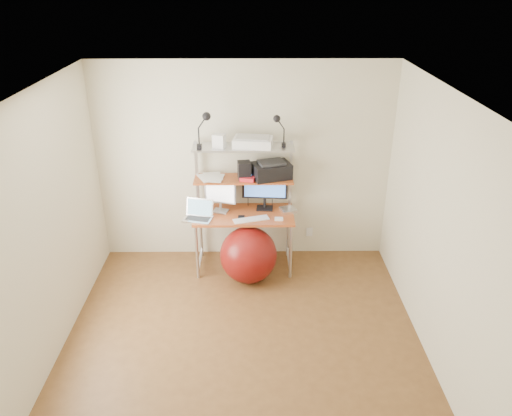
{
  "coord_description": "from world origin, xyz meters",
  "views": [
    {
      "loc": [
        0.09,
        -3.95,
        3.4
      ],
      "look_at": [
        0.14,
        1.15,
        0.95
      ],
      "focal_mm": 35.0,
      "sensor_mm": 36.0,
      "label": 1
    }
  ],
  "objects_px": {
    "printer": "(271,170)",
    "monitor_silver": "(220,194)",
    "laptop": "(199,214)",
    "exercise_ball": "(248,255)",
    "monitor_black": "(265,188)"
  },
  "relations": [
    {
      "from": "monitor_silver",
      "to": "printer",
      "type": "height_order",
      "value": "printer"
    },
    {
      "from": "printer",
      "to": "monitor_silver",
      "type": "bearing_deg",
      "value": 167.84
    },
    {
      "from": "monitor_silver",
      "to": "printer",
      "type": "bearing_deg",
      "value": 21.37
    },
    {
      "from": "monitor_black",
      "to": "printer",
      "type": "bearing_deg",
      "value": -5.83
    },
    {
      "from": "laptop",
      "to": "monitor_black",
      "type": "bearing_deg",
      "value": 32.32
    },
    {
      "from": "monitor_black",
      "to": "laptop",
      "type": "xyz_separation_m",
      "value": [
        -0.79,
        -0.26,
        -0.23
      ]
    },
    {
      "from": "monitor_black",
      "to": "exercise_ball",
      "type": "height_order",
      "value": "monitor_black"
    },
    {
      "from": "laptop",
      "to": "exercise_ball",
      "type": "bearing_deg",
      "value": -3.91
    },
    {
      "from": "monitor_silver",
      "to": "printer",
      "type": "relative_size",
      "value": 0.85
    },
    {
      "from": "laptop",
      "to": "exercise_ball",
      "type": "distance_m",
      "value": 0.76
    },
    {
      "from": "monitor_black",
      "to": "exercise_ball",
      "type": "distance_m",
      "value": 0.84
    },
    {
      "from": "laptop",
      "to": "printer",
      "type": "relative_size",
      "value": 0.74
    },
    {
      "from": "monitor_silver",
      "to": "printer",
      "type": "xyz_separation_m",
      "value": [
        0.61,
        0.06,
        0.28
      ]
    },
    {
      "from": "laptop",
      "to": "exercise_ball",
      "type": "xyz_separation_m",
      "value": [
        0.58,
        -0.19,
        -0.45
      ]
    },
    {
      "from": "monitor_silver",
      "to": "laptop",
      "type": "xyz_separation_m",
      "value": [
        -0.25,
        -0.19,
        -0.18
      ]
    }
  ]
}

